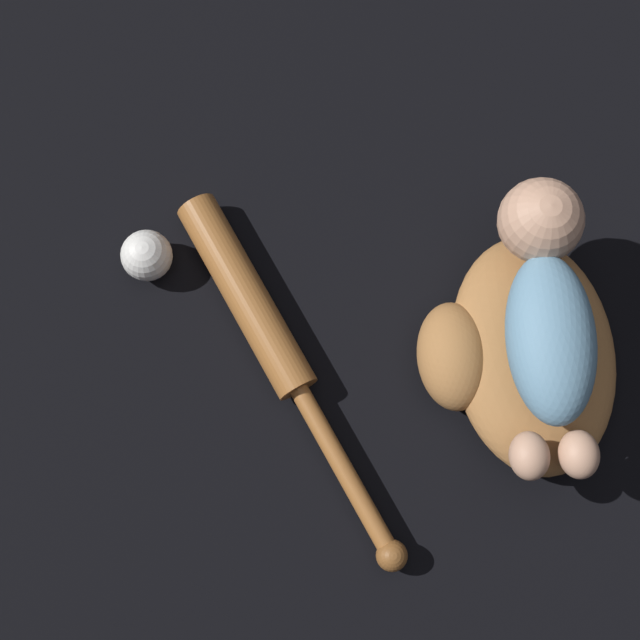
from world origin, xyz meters
TOP-DOWN VIEW (x-y plane):
  - ground_plane at (0.00, 0.00)m, footprint 6.00×6.00m
  - baseball_glove at (0.00, 0.02)m, footprint 0.34×0.28m
  - baby_figure at (0.04, 0.00)m, footprint 0.38×0.11m
  - baseball_bat at (0.05, 0.36)m, footprint 0.53×0.30m
  - baseball at (0.16, 0.53)m, footprint 0.07×0.07m

SIDE VIEW (x-z plane):
  - ground_plane at x=0.00m, z-range 0.00..0.00m
  - baseball_bat at x=0.05m, z-range 0.00..0.06m
  - baseball at x=0.16m, z-range 0.00..0.07m
  - baseball_glove at x=0.00m, z-range 0.00..0.09m
  - baby_figure at x=0.04m, z-range 0.09..0.20m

